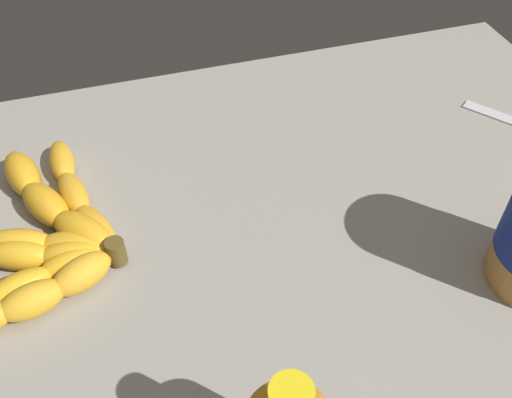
% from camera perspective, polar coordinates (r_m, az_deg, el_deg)
% --- Properties ---
extents(ground_plane, '(0.93, 0.68, 0.04)m').
position_cam_1_polar(ground_plane, '(0.66, 3.71, -3.41)').
color(ground_plane, gray).
extents(banana_bunch, '(0.21, 0.27, 0.04)m').
position_cam_1_polar(banana_bunch, '(0.65, -20.97, -4.05)').
color(banana_bunch, gold).
rests_on(banana_bunch, ground_plane).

